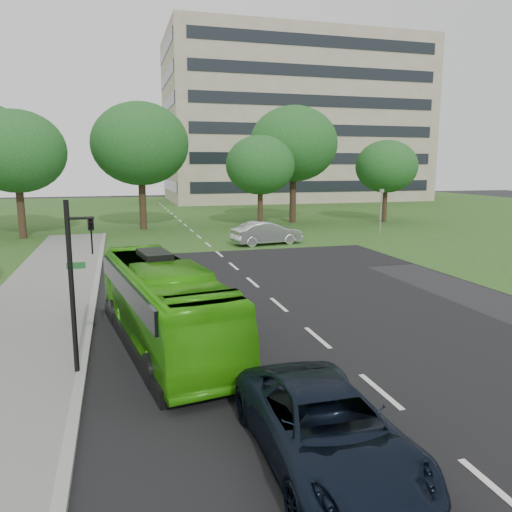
# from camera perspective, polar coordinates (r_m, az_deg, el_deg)

# --- Properties ---
(ground) EXTENTS (160.00, 160.00, 0.00)m
(ground) POSITION_cam_1_polar(r_m,az_deg,el_deg) (18.07, 4.60, -7.27)
(ground) COLOR black
(ground) RESTS_ON ground
(street_surfaces) EXTENTS (120.00, 120.00, 0.15)m
(street_surfaces) POSITION_cam_1_polar(r_m,az_deg,el_deg) (39.69, -7.25, 2.34)
(street_surfaces) COLOR black
(street_surfaces) RESTS_ON ground
(office_building) EXTENTS (40.10, 20.10, 25.00)m
(office_building) POSITION_cam_1_polar(r_m,az_deg,el_deg) (83.27, 4.32, 15.09)
(office_building) COLOR gray
(office_building) RESTS_ON ground
(tree_park_a) EXTENTS (7.19, 7.19, 9.55)m
(tree_park_a) POSITION_cam_1_polar(r_m,az_deg,el_deg) (41.55, -25.73, 10.70)
(tree_park_a) COLOR black
(tree_park_a) RESTS_ON ground
(tree_park_b) EXTENTS (8.20, 8.20, 10.76)m
(tree_park_b) POSITION_cam_1_polar(r_m,az_deg,el_deg) (44.30, -13.09, 12.35)
(tree_park_b) COLOR black
(tree_park_b) RESTS_ON ground
(tree_park_c) EXTENTS (6.10, 6.10, 8.11)m
(tree_park_c) POSITION_cam_1_polar(r_m,az_deg,el_deg) (44.56, 0.49, 10.34)
(tree_park_c) COLOR black
(tree_park_c) RESTS_ON ground
(tree_park_d) EXTENTS (8.35, 8.35, 11.04)m
(tree_park_d) POSITION_cam_1_polar(r_m,az_deg,el_deg) (48.54, 4.31, 12.64)
(tree_park_d) COLOR black
(tree_park_d) RESTS_ON ground
(tree_park_e) EXTENTS (5.93, 5.93, 7.91)m
(tree_park_e) POSITION_cam_1_polar(r_m,az_deg,el_deg) (50.48, 14.68, 9.86)
(tree_park_e) COLOR black
(tree_park_e) RESTS_ON ground
(bus) EXTENTS (3.65, 9.54, 2.59)m
(bus) POSITION_cam_1_polar(r_m,az_deg,el_deg) (15.51, -10.55, -5.39)
(bus) COLOR #3CB011
(bus) RESTS_ON ground
(sedan) EXTENTS (5.14, 2.50, 1.62)m
(sedan) POSITION_cam_1_polar(r_m,az_deg,el_deg) (34.94, 1.23, 2.65)
(sedan) COLOR #B4B4B9
(sedan) RESTS_ON ground
(suv) EXTENTS (2.39, 5.16, 1.43)m
(suv) POSITION_cam_1_polar(r_m,az_deg,el_deg) (9.72, 7.96, -18.88)
(suv) COLOR black
(suv) RESTS_ON ground
(traffic_light) EXTENTS (0.74, 0.19, 4.61)m
(traffic_light) POSITION_cam_1_polar(r_m,az_deg,el_deg) (13.44, -19.79, -2.05)
(traffic_light) COLOR black
(traffic_light) RESTS_ON ground
(camera_pole) EXTENTS (0.36, 0.34, 3.61)m
(camera_pole) POSITION_cam_1_polar(r_m,az_deg,el_deg) (41.42, 14.10, 5.65)
(camera_pole) COLOR gray
(camera_pole) RESTS_ON ground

